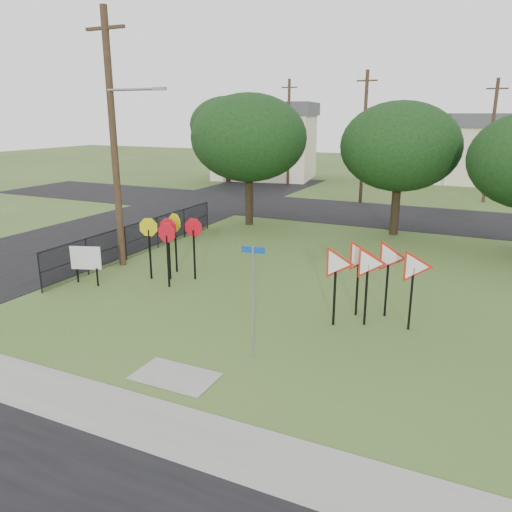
% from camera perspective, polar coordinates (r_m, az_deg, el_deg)
% --- Properties ---
extents(ground, '(140.00, 140.00, 0.00)m').
position_cam_1_polar(ground, '(14.35, -3.78, -9.33)').
color(ground, '#395921').
extents(sidewalk, '(30.00, 1.60, 0.02)m').
position_cam_1_polar(sidewalk, '(11.33, -14.58, -17.23)').
color(sidewalk, gray).
rests_on(sidewalk, ground).
extents(planting_strip, '(30.00, 0.80, 0.02)m').
position_cam_1_polar(planting_strip, '(10.62, -18.94, -20.13)').
color(planting_strip, '#395921').
rests_on(planting_strip, ground).
extents(street_left, '(8.00, 50.00, 0.02)m').
position_cam_1_polar(street_left, '(28.79, -15.17, 3.10)').
color(street_left, black).
rests_on(street_left, ground).
extents(street_far, '(60.00, 8.00, 0.02)m').
position_cam_1_polar(street_far, '(32.54, 13.54, 4.64)').
color(street_far, black).
rests_on(street_far, ground).
extents(curb_pad, '(2.00, 1.20, 0.02)m').
position_cam_1_polar(curb_pad, '(12.54, -9.23, -13.42)').
color(curb_pad, gray).
rests_on(curb_pad, ground).
extents(street_name_sign, '(0.61, 0.08, 2.97)m').
position_cam_1_polar(street_name_sign, '(12.64, -0.34, -4.50)').
color(street_name_sign, gray).
rests_on(street_name_sign, ground).
extents(stop_sign_cluster, '(2.27, 1.82, 2.40)m').
position_cam_1_polar(stop_sign_cluster, '(19.01, -9.73, 2.52)').
color(stop_sign_cluster, black).
rests_on(stop_sign_cluster, ground).
extents(yield_sign_cluster, '(3.16, 1.48, 2.49)m').
position_cam_1_polar(yield_sign_cluster, '(15.14, 13.19, -0.97)').
color(yield_sign_cluster, black).
rests_on(yield_sign_cluster, ground).
extents(info_board, '(1.11, 0.41, 1.45)m').
position_cam_1_polar(info_board, '(19.40, -18.88, -0.35)').
color(info_board, black).
rests_on(info_board, ground).
extents(utility_pole_main, '(3.55, 0.33, 10.00)m').
position_cam_1_polar(utility_pole_main, '(20.88, -15.85, 12.85)').
color(utility_pole_main, '#463120').
rests_on(utility_pole_main, ground).
extents(far_pole_a, '(1.40, 0.24, 9.00)m').
position_cam_1_polar(far_pole_a, '(36.33, 12.23, 13.16)').
color(far_pole_a, '#463120').
rests_on(far_pole_a, ground).
extents(far_pole_b, '(1.40, 0.24, 8.50)m').
position_cam_1_polar(far_pole_b, '(39.36, 25.25, 11.86)').
color(far_pole_b, '#463120').
rests_on(far_pole_b, ground).
extents(far_pole_c, '(1.40, 0.24, 9.00)m').
position_cam_1_polar(far_pole_c, '(44.47, 3.74, 13.91)').
color(far_pole_c, '#463120').
rests_on(far_pole_c, ground).
extents(fence_run, '(0.05, 11.55, 1.50)m').
position_cam_1_polar(fence_run, '(23.07, -12.89, 2.14)').
color(fence_run, black).
rests_on(fence_run, ground).
extents(house_left, '(10.58, 8.88, 7.20)m').
position_cam_1_polar(house_left, '(49.75, 1.06, 13.05)').
color(house_left, '#F0E3C1').
rests_on(house_left, ground).
extents(house_mid, '(8.40, 8.40, 6.20)m').
position_cam_1_polar(house_mid, '(51.46, 23.03, 11.36)').
color(house_mid, '#F0E3C1').
rests_on(house_mid, ground).
extents(tree_near_left, '(6.40, 6.40, 7.27)m').
position_cam_1_polar(tree_near_left, '(28.21, -0.82, 13.34)').
color(tree_near_left, black).
rests_on(tree_near_left, ground).
extents(tree_near_mid, '(6.00, 6.00, 6.80)m').
position_cam_1_polar(tree_near_mid, '(26.73, 16.15, 11.92)').
color(tree_near_mid, black).
rests_on(tree_near_mid, ground).
extents(tree_far_left, '(6.80, 6.80, 7.73)m').
position_cam_1_polar(tree_far_left, '(46.99, -3.30, 14.72)').
color(tree_far_left, black).
rests_on(tree_far_left, ground).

